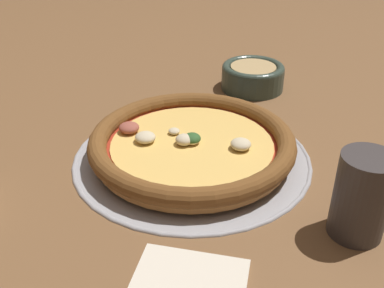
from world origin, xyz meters
The scene contains 5 objects.
ground_plane centered at (0.00, 0.00, 0.00)m, with size 3.00×3.00×0.00m, color brown.
pizza_tray centered at (0.00, 0.00, 0.00)m, with size 0.35×0.35×0.01m.
pizza centered at (0.00, 0.00, 0.02)m, with size 0.30×0.30×0.03m.
bowl_near centered at (0.26, 0.10, 0.03)m, with size 0.12×0.12×0.05m.
drinking_cup centered at (0.02, -0.25, 0.05)m, with size 0.06×0.06×0.10m.
Camera 1 is at (-0.39, -0.40, 0.35)m, focal length 42.00 mm.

